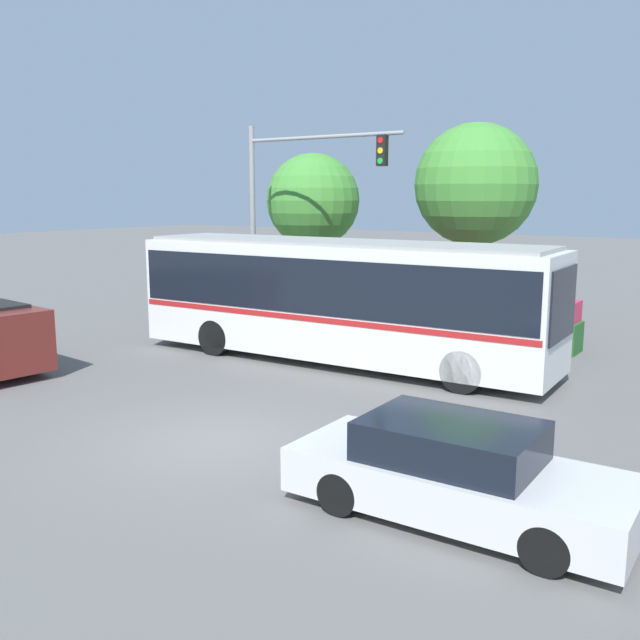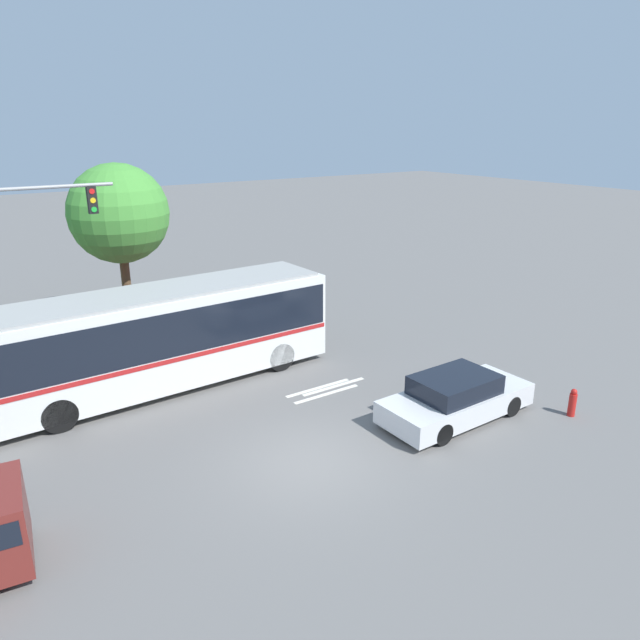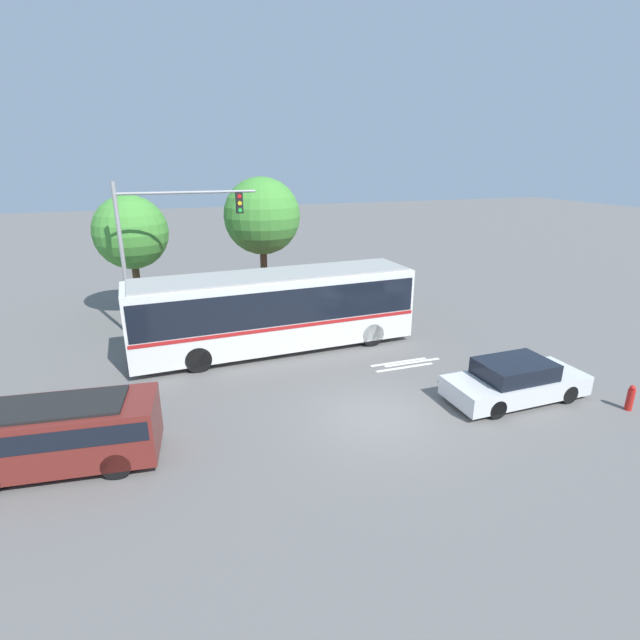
# 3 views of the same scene
# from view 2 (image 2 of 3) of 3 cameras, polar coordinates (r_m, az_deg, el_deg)

# --- Properties ---
(ground_plane) EXTENTS (140.00, 140.00, 0.00)m
(ground_plane) POSITION_cam_2_polar(r_m,az_deg,el_deg) (15.32, -1.16, -13.66)
(ground_plane) COLOR slate
(city_bus) EXTENTS (11.69, 2.98, 3.26)m
(city_bus) POSITION_cam_2_polar(r_m,az_deg,el_deg) (19.24, -15.68, -1.31)
(city_bus) COLOR silver
(city_bus) RESTS_ON ground
(sedan_foreground) EXTENTS (4.74, 1.95, 1.37)m
(sedan_foreground) POSITION_cam_2_polar(r_m,az_deg,el_deg) (17.50, 13.11, -7.43)
(sedan_foreground) COLOR silver
(sedan_foreground) RESTS_ON ground
(flowering_hedge) EXTENTS (8.06, 1.03, 1.48)m
(flowering_hedge) POSITION_cam_2_polar(r_m,az_deg,el_deg) (24.07, -16.65, -0.24)
(flowering_hedge) COLOR #286028
(flowering_hedge) RESTS_ON ground
(street_tree_centre) EXTENTS (3.98, 3.98, 6.76)m
(street_tree_centre) POSITION_cam_2_polar(r_m,az_deg,el_deg) (25.05, -19.03, 9.74)
(street_tree_centre) COLOR brown
(street_tree_centre) RESTS_ON ground
(fire_hydrant) EXTENTS (0.22, 0.22, 0.86)m
(fire_hydrant) POSITION_cam_2_polar(r_m,az_deg,el_deg) (18.81, 23.40, -7.43)
(fire_hydrant) COLOR red
(fire_hydrant) RESTS_ON ground
(lane_stripe_near) EXTENTS (2.40, 0.16, 0.01)m
(lane_stripe_near) POSITION_cam_2_polar(r_m,az_deg,el_deg) (18.75, 0.66, -7.23)
(lane_stripe_near) COLOR silver
(lane_stripe_near) RESTS_ON ground
(lane_stripe_mid) EXTENTS (2.40, 0.16, 0.01)m
(lane_stripe_mid) POSITION_cam_2_polar(r_m,az_deg,el_deg) (19.26, 1.36, -6.51)
(lane_stripe_mid) COLOR silver
(lane_stripe_mid) RESTS_ON ground
(lane_stripe_far) EXTENTS (2.40, 0.16, 0.01)m
(lane_stripe_far) POSITION_cam_2_polar(r_m,az_deg,el_deg) (19.16, -0.19, -6.65)
(lane_stripe_far) COLOR silver
(lane_stripe_far) RESTS_ON ground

